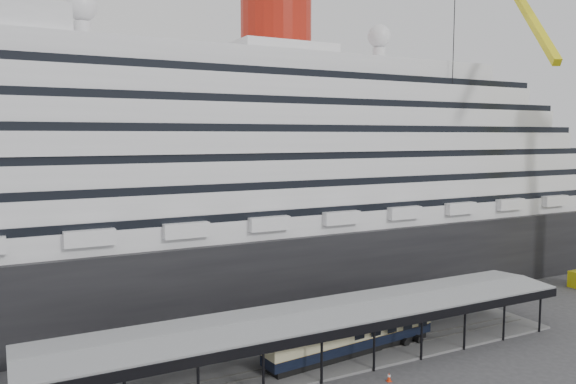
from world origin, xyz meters
name	(u,v)px	position (x,y,z in m)	size (l,w,h in m)	color
ground	(354,381)	(0.00, 0.00, 0.00)	(200.00, 200.00, 0.00)	#343437
cruise_ship	(225,164)	(0.05, 32.00, 18.35)	(130.00, 30.00, 43.90)	black
platform_canopy	(325,338)	(0.00, 5.00, 2.36)	(56.00, 9.18, 5.30)	slate
pullman_carriage	(352,332)	(3.16, 5.00, 2.43)	(20.35, 4.74, 19.82)	black
traffic_cone_mid	(389,377)	(2.77, -1.57, 0.42)	(0.49, 0.49, 0.85)	red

